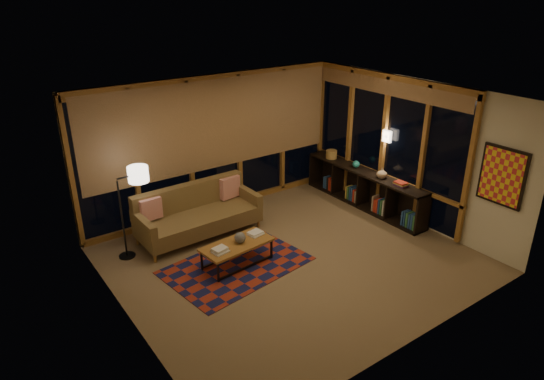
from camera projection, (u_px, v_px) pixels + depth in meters
floor at (291, 259)px, 8.07m from camera, size 5.50×5.00×0.01m
ceiling at (294, 98)px, 7.01m from camera, size 5.50×5.00×0.01m
walls at (293, 184)px, 7.54m from camera, size 5.51×5.01×2.70m
window_wall_back at (215, 145)px, 9.36m from camera, size 5.30×0.16×2.60m
window_wall_right at (382, 144)px, 9.42m from camera, size 0.16×3.70×2.60m
wall_art at (502, 176)px, 7.57m from camera, size 0.06×0.74×0.94m
wall_sconce at (387, 136)px, 9.20m from camera, size 0.12×0.18×0.22m
sofa at (199, 213)px, 8.64m from camera, size 2.20×0.93×0.89m
pillow_left at (151, 211)px, 8.30m from camera, size 0.38×0.15×0.38m
pillow_right at (230, 189)px, 9.17m from camera, size 0.42×0.19×0.41m
area_rug at (236, 265)px, 7.88m from camera, size 2.40×1.76×0.01m
coffee_table at (237, 254)px, 7.84m from camera, size 1.22×0.65×0.39m
book_stack_a at (220, 250)px, 7.51m from camera, size 0.27×0.23×0.07m
book_stack_b at (255, 233)px, 8.03m from camera, size 0.27×0.23×0.05m
ceramic_pot at (240, 237)px, 7.76m from camera, size 0.22×0.22×0.18m
floor_lamp at (122, 215)px, 7.85m from camera, size 0.53×0.36×1.54m
bookshelf at (364, 189)px, 9.86m from camera, size 0.40×3.00×0.75m
basket at (331, 154)px, 10.41m from camera, size 0.27×0.27×0.18m
teal_bowl at (356, 164)px, 9.88m from camera, size 0.19×0.19×0.15m
vase at (382, 173)px, 9.35m from camera, size 0.24×0.24×0.21m
shelf_book_stack at (401, 184)px, 9.02m from camera, size 0.19×0.25×0.07m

